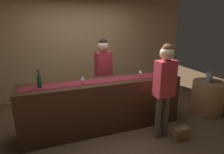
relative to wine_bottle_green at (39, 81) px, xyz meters
The scene contains 13 objects.
ground_plane 1.54m from the wine_bottle_green, ahead, with size 10.00×10.00×0.00m, color brown.
back_wall 2.23m from the wine_bottle_green, 60.25° to the left, with size 6.00×0.12×2.90m, color tan.
bar_counter 1.24m from the wine_bottle_green, ahead, with size 3.00×0.60×0.97m, color #3D2314.
counter_runner_cloth 1.10m from the wine_bottle_green, ahead, with size 2.85×0.28×0.01m, color maroon.
wine_bottle_green is the anchor object (origin of this frame).
wine_bottle_clear 2.41m from the wine_bottle_green, ahead, with size 0.07×0.07×0.30m.
wine_glass_near_customer 1.85m from the wine_bottle_green, ahead, with size 0.07×0.07×0.14m.
wine_glass_mid_counter 0.70m from the wine_bottle_green, ahead, with size 0.07×0.07×0.14m.
bartender 1.41m from the wine_bottle_green, 24.60° to the left, with size 0.37×0.25×1.67m.
customer_sipping 2.07m from the wine_bottle_green, 17.70° to the right, with size 0.35×0.23×1.68m.
round_side_table 3.55m from the wine_bottle_green, ahead, with size 0.68×0.68×0.74m, color #996B42.
vase_on_side_table 3.44m from the wine_bottle_green, ahead, with size 0.13×0.13×0.24m, color slate.
handbag 2.59m from the wine_bottle_green, 20.53° to the right, with size 0.28×0.14×0.22m, color olive.
Camera 1 is at (-1.01, -3.21, 2.04)m, focal length 30.84 mm.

